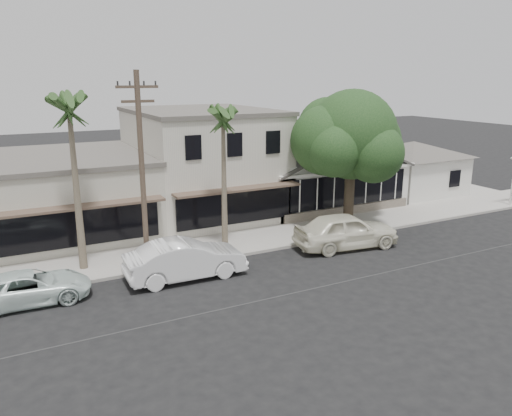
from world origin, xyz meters
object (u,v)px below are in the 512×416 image
utility_pole (142,169)px  car_1 (186,259)px  car_2 (30,287)px  shade_tree (348,137)px  car_0 (346,230)px

utility_pole → car_1: (1.30, -1.62, -3.91)m
utility_pole → car_1: 4.43m
car_1 → car_2: car_1 is taller
car_1 → car_2: (-6.34, 0.46, -0.23)m
shade_tree → utility_pole: bearing=-171.6°
car_1 → car_2: bearing=87.0°
utility_pole → shade_tree: bearing=8.4°
car_0 → car_2: 15.19m
shade_tree → car_1: bearing=-162.9°
utility_pole → car_0: (10.14, -1.54, -3.85)m
car_0 → car_2: bearing=96.2°
utility_pole → car_2: bearing=-167.1°
utility_pole → car_2: utility_pole is taller
utility_pole → car_0: utility_pole is taller
car_1 → car_2: size_ratio=1.14×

